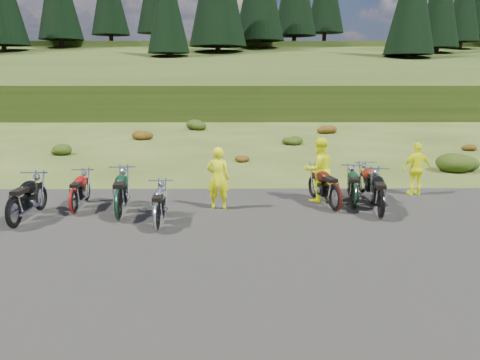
{
  "coord_description": "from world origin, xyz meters",
  "views": [
    {
      "loc": [
        -0.62,
        -11.17,
        3.68
      ],
      "look_at": [
        -0.5,
        1.36,
        0.91
      ],
      "focal_mm": 35.0,
      "sensor_mm": 36.0,
      "label": 1
    }
  ],
  "objects_px": {
    "motorcycle_3": "(157,232)",
    "motorcycle_0": "(16,229)",
    "motorcycle_7": "(354,209)",
    "person_middle": "(218,179)"
  },
  "relations": [
    {
      "from": "motorcycle_0",
      "to": "motorcycle_3",
      "type": "relative_size",
      "value": 1.13
    },
    {
      "from": "motorcycle_7",
      "to": "person_middle",
      "type": "bearing_deg",
      "value": 98.92
    },
    {
      "from": "motorcycle_3",
      "to": "motorcycle_7",
      "type": "distance_m",
      "value": 5.63
    },
    {
      "from": "motorcycle_0",
      "to": "person_middle",
      "type": "height_order",
      "value": "person_middle"
    },
    {
      "from": "motorcycle_3",
      "to": "motorcycle_0",
      "type": "bearing_deg",
      "value": 83.32
    },
    {
      "from": "motorcycle_7",
      "to": "person_middle",
      "type": "distance_m",
      "value": 3.95
    },
    {
      "from": "motorcycle_0",
      "to": "motorcycle_3",
      "type": "distance_m",
      "value": 3.55
    },
    {
      "from": "motorcycle_0",
      "to": "motorcycle_7",
      "type": "xyz_separation_m",
      "value": [
        8.81,
        1.69,
        0.0
      ]
    },
    {
      "from": "motorcycle_7",
      "to": "person_middle",
      "type": "relative_size",
      "value": 1.16
    },
    {
      "from": "motorcycle_3",
      "to": "motorcycle_7",
      "type": "bearing_deg",
      "value": -71.55
    }
  ]
}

